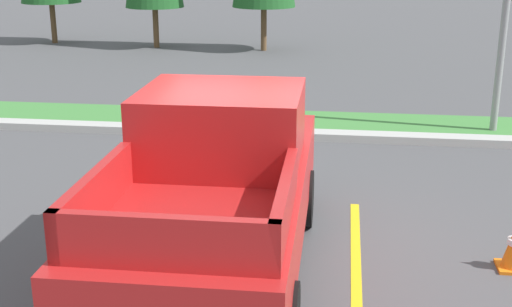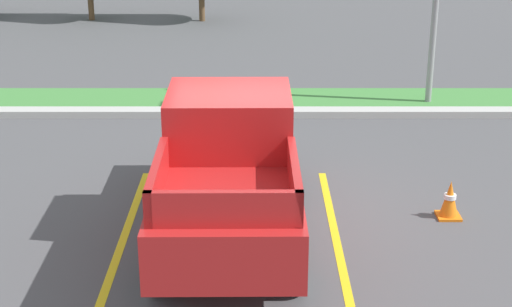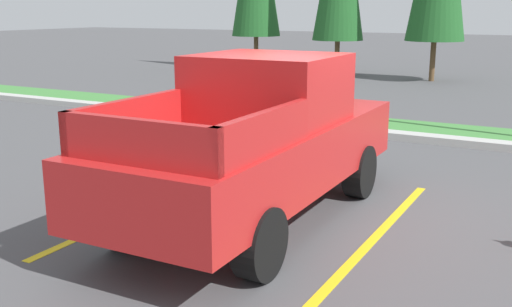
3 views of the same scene
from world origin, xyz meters
The scene contains 7 objects.
ground_plane centered at (0.00, 0.00, 0.00)m, with size 120.00×120.00×0.00m, color #4C4C4F.
parking_line_near centered at (-1.92, -0.75, 0.00)m, with size 0.12×4.80×0.01m, color yellow.
parking_line_far centered at (1.18, -0.75, 0.00)m, with size 0.12×4.80×0.01m, color yellow.
curb_strip centered at (0.00, 5.00, 0.07)m, with size 56.00×0.40×0.15m, color #B2B2AD.
grass_median centered at (0.00, 6.10, 0.03)m, with size 56.00×1.80×0.06m, color #42843D.
pickup_truck_main centered at (-0.37, -0.70, 1.04)m, with size 2.01×5.24×2.10m.
traffic_cone centered at (2.99, -0.15, 0.29)m, with size 0.36×0.36×0.60m.
Camera 2 is at (0.01, -11.05, 5.13)m, focal length 54.49 mm.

